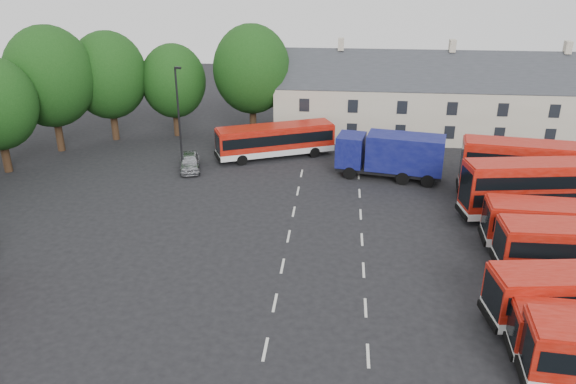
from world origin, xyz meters
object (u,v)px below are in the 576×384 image
box_truck (391,154)px  bus_dd_south (539,187)px  silver_car (190,162)px  lamppost (179,117)px

box_truck → bus_dd_south: bearing=-25.2°
silver_car → lamppost: (-0.52, -0.50, 4.20)m
bus_dd_south → lamppost: size_ratio=1.19×
silver_car → lamppost: size_ratio=0.47×
silver_car → lamppost: bearing=-150.8°
box_truck → lamppost: lamppost is taller
bus_dd_south → box_truck: bearing=135.5°
lamppost → silver_car: bearing=43.9°
silver_car → bus_dd_south: bearing=-29.9°
bus_dd_south → lamppost: lamppost is taller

